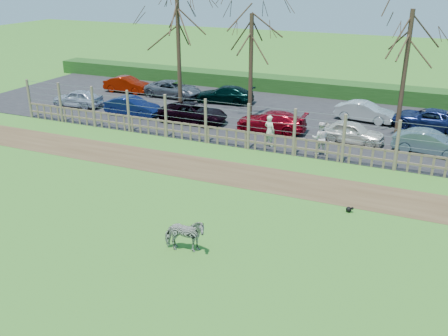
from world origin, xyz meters
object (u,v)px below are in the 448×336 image
at_px(crow, 349,209).
at_px(car_3, 271,121).
at_px(zebra, 185,235).
at_px(car_1, 132,106).
at_px(car_5, 430,143).
at_px(visitor_b, 320,138).
at_px(tree_mid, 251,41).
at_px(car_11, 365,112).
at_px(tree_right, 409,42).
at_px(car_8, 173,89).
at_px(car_12, 428,119).
at_px(car_4, 352,132).
at_px(tree_left, 178,27).
at_px(visitor_a, 269,131).
at_px(car_0, 78,98).
at_px(car_7, 127,85).
at_px(car_2, 193,113).
at_px(car_9, 225,94).

relative_size(crow, car_3, 0.07).
height_order(zebra, car_1, car_1).
bearing_deg(car_5, visitor_b, 121.28).
height_order(tree_mid, car_11, tree_mid).
relative_size(tree_right, car_3, 1.78).
bearing_deg(car_8, car_12, -89.86).
bearing_deg(visitor_b, car_4, -131.35).
distance_m(tree_left, visitor_a, 9.53).
xyz_separation_m(crow, car_0, (-20.26, 8.61, 0.52)).
distance_m(car_7, car_11, 18.07).
bearing_deg(car_8, visitor_a, -124.29).
height_order(zebra, crow, zebra).
xyz_separation_m(car_1, car_7, (-3.97, 5.34, 0.00)).
relative_size(car_5, car_7, 1.00).
distance_m(car_0, car_11, 19.28).
bearing_deg(visitor_b, car_2, -32.66).
distance_m(zebra, visitor_b, 11.38).
bearing_deg(tree_mid, zebra, -76.86).
xyz_separation_m(car_0, car_3, (14.07, 0.05, 0.00)).
xyz_separation_m(visitor_b, car_2, (-8.59, 2.50, -0.26)).
relative_size(tree_left, car_3, 1.90).
relative_size(visitor_a, car_8, 0.40).
distance_m(visitor_a, car_11, 7.98).
distance_m(car_5, car_8, 18.86).
relative_size(tree_mid, car_2, 1.58).
relative_size(car_9, car_11, 1.14).
relative_size(tree_right, car_2, 1.70).
relative_size(tree_mid, crow, 22.62).
bearing_deg(car_1, tree_left, -61.45).
bearing_deg(car_12, zebra, -14.69).
relative_size(visitor_a, car_4, 0.49).
bearing_deg(tree_left, zebra, -61.27).
bearing_deg(car_2, crow, -128.07).
relative_size(zebra, car_12, 0.34).
xyz_separation_m(car_2, car_3, (5.05, 0.20, 0.00)).
relative_size(visitor_a, car_3, 0.42).
bearing_deg(crow, car_7, 145.17).
xyz_separation_m(crow, car_5, (2.54, 8.32, 0.52)).
relative_size(car_7, car_9, 0.88).
relative_size(tree_right, visitor_a, 4.26).
distance_m(car_3, car_7, 14.25).
bearing_deg(zebra, car_4, -27.17).
distance_m(tree_left, car_4, 12.49).
xyz_separation_m(visitor_a, car_9, (-5.91, 7.56, -0.26)).
bearing_deg(zebra, visitor_a, -10.11).
xyz_separation_m(car_4, car_8, (-14.07, 5.18, 0.00)).
xyz_separation_m(crow, car_11, (-1.50, 13.04, 0.52)).
bearing_deg(car_5, car_11, 47.47).
height_order(car_0, car_7, same).
relative_size(car_0, car_12, 0.82).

